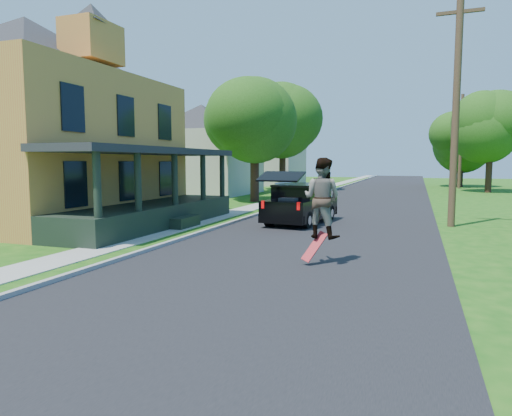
% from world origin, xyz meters
% --- Properties ---
extents(ground, '(140.00, 140.00, 0.00)m').
position_xyz_m(ground, '(0.00, 0.00, 0.00)').
color(ground, '#154F0F').
rests_on(ground, ground).
extents(street, '(8.00, 120.00, 0.02)m').
position_xyz_m(street, '(0.00, 20.00, 0.00)').
color(street, black).
rests_on(street, ground).
extents(curb, '(0.15, 120.00, 0.12)m').
position_xyz_m(curb, '(-4.05, 20.00, 0.00)').
color(curb, gray).
rests_on(curb, ground).
extents(sidewalk, '(1.30, 120.00, 0.03)m').
position_xyz_m(sidewalk, '(-5.60, 20.00, 0.00)').
color(sidewalk, gray).
rests_on(sidewalk, ground).
extents(front_walk, '(6.50, 1.20, 0.03)m').
position_xyz_m(front_walk, '(-9.50, 6.00, 0.00)').
color(front_walk, gray).
rests_on(front_walk, ground).
extents(main_house, '(15.56, 15.56, 10.10)m').
position_xyz_m(main_house, '(-12.80, 5.99, 4.92)').
color(main_house, gold).
rests_on(main_house, ground).
extents(neighbor_house_mid, '(12.78, 12.78, 8.30)m').
position_xyz_m(neighbor_house_mid, '(-13.50, 24.00, 4.19)').
color(neighbor_house_mid, beige).
rests_on(neighbor_house_mid, ground).
extents(neighbor_house_far, '(12.78, 12.78, 8.30)m').
position_xyz_m(neighbor_house_far, '(-13.50, 40.00, 4.19)').
color(neighbor_house_far, beige).
rests_on(neighbor_house_far, ground).
extents(black_suv, '(2.35, 4.94, 2.22)m').
position_xyz_m(black_suv, '(-1.40, 8.79, 0.85)').
color(black_suv, black).
rests_on(black_suv, ground).
extents(skateboarder, '(1.13, 0.97, 2.02)m').
position_xyz_m(skateboarder, '(0.94, 1.50, 1.67)').
color(skateboarder, black).
rests_on(skateboarder, ground).
extents(skateboard, '(0.60, 0.54, 0.75)m').
position_xyz_m(skateboard, '(0.82, 1.26, 0.44)').
color(skateboard, '#A30D13').
rests_on(skateboard, ground).
extents(tree_left_mid, '(7.22, 7.00, 9.08)m').
position_xyz_m(tree_left_mid, '(-6.87, 18.16, 5.88)').
color(tree_left_mid, black).
rests_on(tree_left_mid, ground).
extents(tree_left_far, '(7.99, 8.09, 10.13)m').
position_xyz_m(tree_left_far, '(-8.55, 30.46, 6.55)').
color(tree_left_far, black).
rests_on(tree_left_far, ground).
extents(tree_right_mid, '(7.34, 7.18, 9.04)m').
position_xyz_m(tree_right_mid, '(8.77, 33.06, 5.92)').
color(tree_right_mid, black).
rests_on(tree_right_mid, ground).
extents(tree_right_far, '(7.59, 7.37, 8.54)m').
position_xyz_m(tree_right_far, '(7.25, 41.81, 5.36)').
color(tree_right_far, black).
rests_on(tree_right_far, ground).
extents(utility_pole_near, '(1.72, 0.29, 8.92)m').
position_xyz_m(utility_pole_near, '(4.50, 9.82, 4.61)').
color(utility_pole_near, '#473021').
rests_on(utility_pole_near, ground).
extents(utility_pole_far, '(1.82, 0.43, 9.08)m').
position_xyz_m(utility_pole_far, '(7.00, 38.86, 4.70)').
color(utility_pole_far, '#473021').
rests_on(utility_pole_far, ground).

